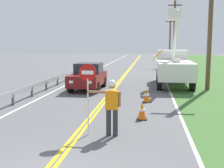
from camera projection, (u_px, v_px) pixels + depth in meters
name	position (u px, v px, depth m)	size (l,w,h in m)	color
centerline_yellow_left	(122.00, 78.00, 25.28)	(0.11, 110.00, 0.01)	yellow
centerline_yellow_right	(124.00, 78.00, 25.25)	(0.11, 110.00, 0.01)	yellow
edge_line_right	(164.00, 78.00, 24.81)	(0.12, 110.00, 0.01)	silver
edge_line_left	(82.00, 77.00, 25.72)	(0.12, 110.00, 0.01)	silver
flagger_worker	(112.00, 104.00, 9.18)	(1.09, 0.25, 1.83)	#2D2D33
stop_sign_paddle	(88.00, 83.00, 9.19)	(0.56, 0.04, 2.33)	silver
utility_bucket_truck	(174.00, 65.00, 20.71)	(2.76, 6.84, 5.44)	white
oncoming_sedan_nearest	(88.00, 77.00, 18.74)	(1.95, 4.12, 1.70)	maroon
utility_pole_near	(211.00, 16.00, 18.01)	(1.80, 0.28, 8.91)	brown
utility_pole_mid	(174.00, 32.00, 38.66)	(1.80, 0.28, 8.61)	brown
utility_pole_far	(170.00, 38.00, 54.10)	(1.80, 0.28, 7.63)	brown
traffic_cone_lead	(142.00, 111.00, 11.30)	(0.40, 0.40, 0.70)	orange
traffic_cone_mid	(147.00, 96.00, 14.66)	(0.40, 0.40, 0.70)	orange
guardrail_left_shoulder	(62.00, 76.00, 21.72)	(0.10, 32.00, 0.71)	#9EA0A3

